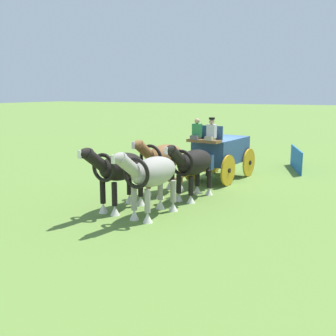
{
  "coord_description": "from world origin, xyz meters",
  "views": [
    {
      "loc": [
        17.18,
        6.38,
        3.89
      ],
      "look_at": [
        4.48,
        -0.34,
        1.2
      ],
      "focal_mm": 43.79,
      "sensor_mm": 36.0,
      "label": 1
    }
  ],
  "objects_px": {
    "draft_horse_rear_off": "(163,159)",
    "draft_horse_lead_near": "(152,174)",
    "draft_horse_rear_near": "(193,164)",
    "draft_horse_lead_off": "(119,169)",
    "show_wagon": "(220,151)"
  },
  "relations": [
    {
      "from": "draft_horse_lead_off",
      "to": "draft_horse_rear_near",
      "type": "bearing_deg",
      "value": 148.51
    },
    {
      "from": "show_wagon",
      "to": "draft_horse_rear_near",
      "type": "distance_m",
      "value": 3.68
    },
    {
      "from": "show_wagon",
      "to": "draft_horse_lead_off",
      "type": "bearing_deg",
      "value": -10.91
    },
    {
      "from": "draft_horse_rear_near",
      "to": "draft_horse_lead_off",
      "type": "distance_m",
      "value": 2.91
    },
    {
      "from": "draft_horse_lead_near",
      "to": "show_wagon",
      "type": "bearing_deg",
      "value": -178.98
    },
    {
      "from": "show_wagon",
      "to": "draft_horse_rear_off",
      "type": "distance_m",
      "value": 3.67
    },
    {
      "from": "draft_horse_rear_off",
      "to": "show_wagon",
      "type": "bearing_deg",
      "value": 164.85
    },
    {
      "from": "draft_horse_rear_near",
      "to": "draft_horse_lead_near",
      "type": "bearing_deg",
      "value": -4.94
    },
    {
      "from": "draft_horse_lead_near",
      "to": "draft_horse_lead_off",
      "type": "relative_size",
      "value": 1.03
    },
    {
      "from": "show_wagon",
      "to": "draft_horse_rear_near",
      "type": "xyz_separation_m",
      "value": [
        3.66,
        0.34,
        0.03
      ]
    },
    {
      "from": "draft_horse_rear_off",
      "to": "draft_horse_lead_near",
      "type": "xyz_separation_m",
      "value": [
        2.71,
        1.07,
        -0.01
      ]
    },
    {
      "from": "show_wagon",
      "to": "draft_horse_lead_near",
      "type": "xyz_separation_m",
      "value": [
        6.25,
        0.11,
        0.1
      ]
    },
    {
      "from": "draft_horse_lead_near",
      "to": "draft_horse_lead_off",
      "type": "distance_m",
      "value": 1.3
    },
    {
      "from": "draft_horse_rear_off",
      "to": "draft_horse_lead_near",
      "type": "bearing_deg",
      "value": 21.58
    },
    {
      "from": "draft_horse_rear_near",
      "to": "draft_horse_rear_off",
      "type": "bearing_deg",
      "value": -95.26
    }
  ]
}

